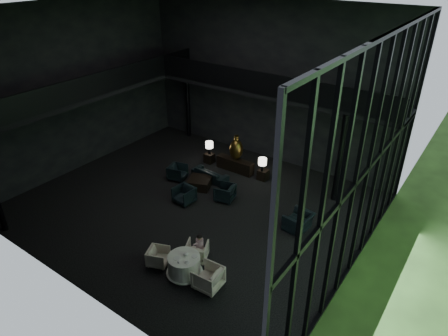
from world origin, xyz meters
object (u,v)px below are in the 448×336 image
Objects in this scene: dining_chair_west at (158,257)px; window_armchair at (299,219)px; side_table_left at (209,158)px; dining_chair_north at (197,251)px; dining_chair_east at (208,276)px; side_table_right at (263,175)px; bronze_urn at (236,149)px; table_lamp_right at (262,162)px; sofa at (210,173)px; dining_table at (184,266)px; table_lamp_left at (209,145)px; coffee_table at (200,183)px; lounge_armchair_west at (178,171)px; lounge_armchair_east at (225,191)px; lounge_armchair_south at (184,194)px; child at (200,241)px; console at (235,165)px.

window_armchair is at bearing -55.31° from dining_chair_west.
dining_chair_north reaches higher than side_table_left.
dining_chair_east is 1.48× the size of dining_chair_west.
bronze_urn is at bearing 179.34° from side_table_right.
side_table_right is 0.76× the size of table_lamp_right.
window_armchair reaches higher than sofa.
dining_chair_east is at bearing -0.34° from dining_table.
table_lamp_left is 7.55m from dining_chair_north.
side_table_left is 0.49× the size of coffee_table.
dining_table is (2.73, -7.20, -0.84)m from bronze_urn.
coffee_table is at bearing -132.65° from table_lamp_right.
lounge_armchair_east is (2.93, -0.19, 0.01)m from lounge_armchair_west.
table_lamp_left is 1.31× the size of side_table_right.
dining_table is at bearing -43.95° from lounge_armchair_south.
lounge_armchair_east reaches higher than side_table_left.
dining_table is (1.13, -7.18, 0.07)m from side_table_right.
side_table_right is at bearing -68.80° from lounge_armchair_west.
dining_table is at bearing -104.10° from dining_chair_west.
child is at bearing -35.36° from lounge_armchair_south.
sofa is (-0.51, -1.49, -0.85)m from bronze_urn.
side_table_left is 0.67× the size of dining_chair_north.
dining_chair_east is at bearing -62.23° from console.
bronze_urn is at bearing -92.09° from dining_chair_north.
lounge_armchair_south is (0.32, -2.30, 0.12)m from sofa.
dining_chair_north is at bearing 99.06° from dining_table.
window_armchair is (3.15, -2.62, 0.21)m from side_table_right.
sofa is (1.09, -1.37, 0.07)m from side_table_left.
lounge_armchair_west is at bearing 144.43° from lounge_armchair_south.
table_lamp_right is at bearing 69.41° from lounge_armchair_south.
child reaches higher than dining_table.
dining_chair_north is (-0.14, 0.85, 0.04)m from dining_table.
dining_chair_north is (3.10, -4.86, 0.05)m from sofa.
dining_chair_west is at bearing 22.72° from dining_chair_north.
dining_table is (3.23, -5.71, 0.01)m from sofa.
side_table_left is at bearing -47.63° from sofa.
table_lamp_left is 1.89m from sofa.
dining_table is 1.04m from child.
side_table_right is 7.33m from dining_chair_west.
side_table_left is 2.30m from lounge_armchair_west.
dining_chair_north reaches higher than side_table_right.
child is (0.99, 1.10, 0.41)m from dining_chair_west.
table_lamp_right is 3.12m from coffee_table.
side_table_right is 0.69× the size of dining_chair_north.
coffee_table is 1.57× the size of dining_chair_west.
child is (4.25, -6.13, 0.49)m from side_table_left.
table_lamp_left reaches higher than side_table_left.
lounge_armchair_east is 1.63m from coffee_table.
child is (3.15, -4.76, 0.42)m from sofa.
dining_chair_east reaches higher than lounge_armchair_west.
window_armchair is (3.15, -2.49, -0.52)m from table_lamp_right.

